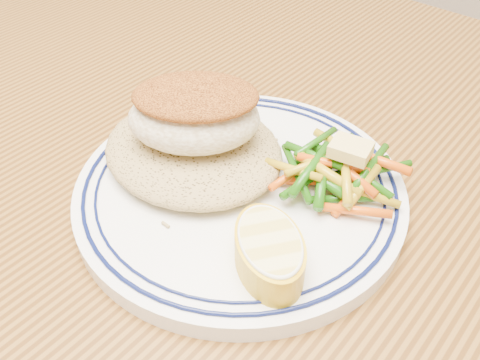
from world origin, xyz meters
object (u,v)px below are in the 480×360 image
at_px(plate, 240,190).
at_px(fish_fillet, 194,113).
at_px(rice_pilaf, 193,147).
at_px(lemon_wedge, 269,251).
at_px(vegetable_pile, 336,171).
at_px(dining_table, 203,266).

bearing_deg(plate, fish_fillet, -179.39).
relative_size(rice_pilaf, lemon_wedge, 1.69).
distance_m(rice_pilaf, vegetable_pile, 0.11).
distance_m(fish_fillet, vegetable_pile, 0.12).
bearing_deg(lemon_wedge, plate, 143.14).
bearing_deg(vegetable_pile, rice_pilaf, -155.16).
bearing_deg(plate, lemon_wedge, -36.86).
distance_m(dining_table, fish_fillet, 0.16).
bearing_deg(lemon_wedge, dining_table, 160.47).
distance_m(plate, rice_pilaf, 0.05).
height_order(dining_table, rice_pilaf, rice_pilaf).
bearing_deg(dining_table, vegetable_pile, 34.18).
bearing_deg(rice_pilaf, dining_table, -41.68).
distance_m(plate, lemon_wedge, 0.08).
distance_m(dining_table, lemon_wedge, 0.16).
height_order(dining_table, lemon_wedge, lemon_wedge).
bearing_deg(rice_pilaf, fish_fillet, 13.46).
relative_size(fish_fillet, lemon_wedge, 1.40).
xyz_separation_m(vegetable_pile, lemon_wedge, (0.01, -0.10, 0.00)).
bearing_deg(vegetable_pile, lemon_wedge, -84.25).
height_order(vegetable_pile, lemon_wedge, same).
bearing_deg(vegetable_pile, plate, -140.13).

